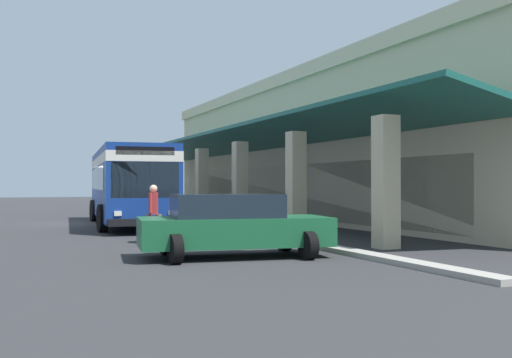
{
  "coord_description": "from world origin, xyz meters",
  "views": [
    {
      "loc": [
        27.16,
        -3.05,
        1.68
      ],
      "look_at": [
        5.15,
        6.44,
        1.92
      ],
      "focal_mm": 41.8,
      "sensor_mm": 36.0,
      "label": 1
    }
  ],
  "objects_px": {
    "parked_sedan_green": "(232,225)",
    "potted_palm": "(159,197)",
    "transit_bus": "(129,181)",
    "pedestrian": "(153,210)"
  },
  "relations": [
    {
      "from": "pedestrian",
      "to": "potted_palm",
      "type": "distance_m",
      "value": 20.71
    },
    {
      "from": "transit_bus",
      "to": "parked_sedan_green",
      "type": "relative_size",
      "value": 2.47
    },
    {
      "from": "transit_bus",
      "to": "parked_sedan_green",
      "type": "bearing_deg",
      "value": -0.05
    },
    {
      "from": "transit_bus",
      "to": "pedestrian",
      "type": "distance_m",
      "value": 8.34
    },
    {
      "from": "transit_bus",
      "to": "pedestrian",
      "type": "relative_size",
      "value": 6.75
    },
    {
      "from": "parked_sedan_green",
      "to": "potted_palm",
      "type": "height_order",
      "value": "potted_palm"
    },
    {
      "from": "transit_bus",
      "to": "pedestrian",
      "type": "xyz_separation_m",
      "value": [
        8.23,
        -0.93,
        -0.9
      ]
    },
    {
      "from": "potted_palm",
      "to": "transit_bus",
      "type": "bearing_deg",
      "value": -19.69
    },
    {
      "from": "transit_bus",
      "to": "potted_palm",
      "type": "bearing_deg",
      "value": 160.31
    },
    {
      "from": "parked_sedan_green",
      "to": "potted_palm",
      "type": "bearing_deg",
      "value": 169.98
    }
  ]
}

